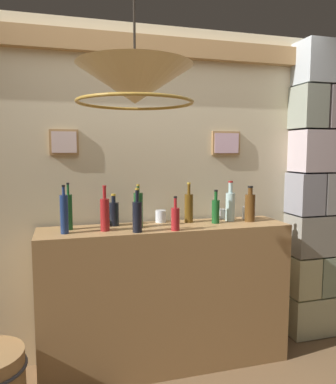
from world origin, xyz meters
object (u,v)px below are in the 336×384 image
Objects in this scene: liquor_bottle_amaro at (189,207)px; glass_tumbler_shot at (161,216)px; liquor_bottle_brandy at (105,214)px; liquor_bottle_rum at (175,218)px; liquor_bottle_mezcal at (216,210)px; liquor_bottle_scotch at (69,211)px; liquor_bottle_rye at (250,207)px; liquor_bottle_port at (114,213)px; liquor_bottle_vermouth at (137,216)px; pendant_lamp at (135,86)px; liquor_bottle_gin at (138,210)px; liquor_bottle_whiskey at (64,214)px; glass_tumbler_highball at (222,214)px; glass_tumbler_rocks at (247,213)px; liquor_bottle_tequila at (230,205)px.

glass_tumbler_shot is at bearing 163.07° from liquor_bottle_amaro.
liquor_bottle_rum is (0.46, -0.11, -0.03)m from liquor_bottle_brandy.
liquor_bottle_mezcal is at bearing -24.57° from liquor_bottle_amaro.
liquor_bottle_amaro is 0.94× the size of liquor_bottle_scotch.
liquor_bottle_mezcal is (-0.28, 0.00, -0.02)m from liquor_bottle_rye.
liquor_bottle_brandy is 1.34× the size of liquor_bottle_port.
pendant_lamp reaches higher than liquor_bottle_vermouth.
liquor_bottle_vermouth is at bearing -170.81° from liquor_bottle_rye.
liquor_bottle_whiskey is (-0.50, -0.07, 0.01)m from liquor_bottle_gin.
glass_tumbler_shot is at bearing -179.07° from glass_tumbler_highball.
liquor_bottle_rye is at bearing -0.42° from liquor_bottle_mezcal.
liquor_bottle_rum is (0.22, -0.17, -0.04)m from liquor_bottle_gin.
liquor_bottle_port reaches higher than glass_tumbler_shot.
liquor_bottle_mezcal is at bearing -20.65° from glass_tumbler_shot.
liquor_bottle_scotch reaches higher than liquor_bottle_gin.
liquor_bottle_gin is at bearing 141.77° from liquor_bottle_rum.
liquor_bottle_vermouth is (0.46, -0.09, -0.02)m from liquor_bottle_whiskey.
liquor_bottle_rye is at bearing 2.56° from liquor_bottle_brandy.
liquor_bottle_amaro is 0.49m from glass_tumbler_rocks.
glass_tumbler_shot is at bearing 16.42° from liquor_bottle_whiskey.
pendant_lamp reaches higher than glass_tumbler_shot.
liquor_bottle_rum is 3.02× the size of glass_tumbler_highball.
pendant_lamp reaches higher than liquor_bottle_amaro.
glass_tumbler_highball is (0.94, 0.20, -0.08)m from liquor_bottle_brandy.
liquor_bottle_whiskey is at bearing -172.20° from liquor_bottle_gin.
liquor_bottle_vermouth is at bearing -164.89° from glass_tumbler_rocks.
liquor_bottle_gin is at bearing 7.80° from liquor_bottle_whiskey.
liquor_bottle_brandy is (-0.64, -0.13, 0.00)m from liquor_bottle_amaro.
liquor_bottle_whiskey is at bearing -163.58° from glass_tumbler_shot.
liquor_bottle_whiskey is 1.01m from pendant_lamp.
liquor_bottle_rum is 1.02× the size of liquor_bottle_port.
liquor_bottle_port is at bearing 115.00° from liquor_bottle_vermouth.
liquor_bottle_brandy reaches higher than liquor_bottle_mezcal.
liquor_bottle_whiskey is 1.22m from glass_tumbler_highball.
liquor_bottle_scotch is at bearing 154.63° from liquor_bottle_vermouth.
liquor_bottle_amaro is at bearing -16.93° from glass_tumbler_shot.
liquor_bottle_vermouth is (0.43, -0.20, -0.02)m from liquor_bottle_scotch.
liquor_bottle_vermouth is 0.38m from glass_tumbler_shot.
liquor_bottle_mezcal is at bearing 179.58° from liquor_bottle_rye.
liquor_bottle_scotch is at bearing 162.09° from liquor_bottle_rum.
liquor_bottle_gin is 1.32× the size of liquor_bottle_port.
pendant_lamp reaches higher than liquor_bottle_scotch.
liquor_bottle_brandy is at bearing -176.42° from liquor_bottle_mezcal.
liquor_bottle_brandy is 1.10m from liquor_bottle_rye.
liquor_bottle_gin reaches higher than glass_tumbler_shot.
liquor_bottle_rye is at bearing -23.62° from liquor_bottle_tequila.
liquor_bottle_vermouth is at bearing -164.98° from liquor_bottle_tequila.
glass_tumbler_rocks reaches higher than glass_tumbler_highball.
liquor_bottle_tequila is 0.88m from liquor_bottle_port.
pendant_lamp reaches higher than liquor_bottle_tequila.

